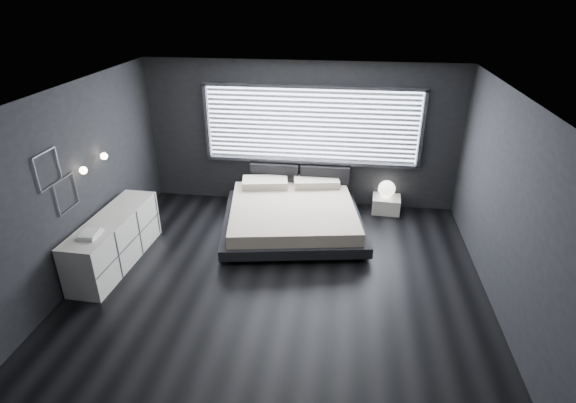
# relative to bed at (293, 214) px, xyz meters

# --- Properties ---
(room) EXTENTS (6.04, 6.00, 2.80)m
(room) POSITION_rel_bed_xyz_m (0.02, -1.60, 1.11)
(room) COLOR black
(room) RESTS_ON ground
(window) EXTENTS (4.14, 0.09, 1.52)m
(window) POSITION_rel_bed_xyz_m (0.22, 1.10, 1.32)
(window) COLOR white
(window) RESTS_ON ground
(headboard) EXTENTS (1.96, 0.16, 0.52)m
(headboard) POSITION_rel_bed_xyz_m (0.01, 1.04, 0.28)
(headboard) COLOR black
(headboard) RESTS_ON ground
(sconce_near) EXTENTS (0.18, 0.11, 0.11)m
(sconce_near) POSITION_rel_bed_xyz_m (-2.87, -1.55, 1.31)
(sconce_near) COLOR silver
(sconce_near) RESTS_ON ground
(sconce_far) EXTENTS (0.18, 0.11, 0.11)m
(sconce_far) POSITION_rel_bed_xyz_m (-2.87, -0.95, 1.31)
(sconce_far) COLOR silver
(sconce_far) RESTS_ON ground
(wall_art_upper) EXTENTS (0.01, 0.48, 0.48)m
(wall_art_upper) POSITION_rel_bed_xyz_m (-2.96, -2.15, 1.56)
(wall_art_upper) COLOR #47474C
(wall_art_upper) RESTS_ON ground
(wall_art_lower) EXTENTS (0.01, 0.48, 0.48)m
(wall_art_lower) POSITION_rel_bed_xyz_m (-2.96, -1.90, 1.09)
(wall_art_lower) COLOR #47474C
(wall_art_lower) RESTS_ON ground
(bed) EXTENTS (2.80, 2.71, 0.63)m
(bed) POSITION_rel_bed_xyz_m (0.00, 0.00, 0.00)
(bed) COLOR black
(bed) RESTS_ON ground
(nightstand) EXTENTS (0.56, 0.47, 0.31)m
(nightstand) POSITION_rel_bed_xyz_m (1.73, 0.90, -0.14)
(nightstand) COLOR white
(nightstand) RESTS_ON ground
(orb_lamp) EXTENTS (0.33, 0.33, 0.33)m
(orb_lamp) POSITION_rel_bed_xyz_m (1.71, 0.93, 0.18)
(orb_lamp) COLOR white
(orb_lamp) RESTS_ON nightstand
(dresser) EXTENTS (0.64, 2.03, 0.81)m
(dresser) POSITION_rel_bed_xyz_m (-2.63, -1.48, 0.11)
(dresser) COLOR white
(dresser) RESTS_ON ground
(book_stack) EXTENTS (0.27, 0.35, 0.07)m
(book_stack) POSITION_rel_bed_xyz_m (-2.65, -2.03, 0.54)
(book_stack) COLOR white
(book_stack) RESTS_ON dresser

